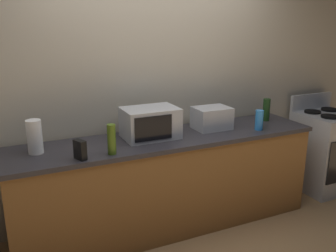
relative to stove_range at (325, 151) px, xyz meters
name	(u,v)px	position (x,y,z in m)	size (l,w,h in m)	color
ground_plane	(187,247)	(-2.00, -0.40, -0.46)	(8.00, 8.00, 0.00)	#A87F51
back_wall	(150,81)	(-2.00, 0.41, 0.89)	(6.40, 0.10, 2.70)	#B2A893
counter_run	(168,182)	(-2.00, 0.00, -0.01)	(2.84, 0.64, 0.90)	brown
stove_range	(325,151)	(0.00, 0.00, 0.00)	(0.60, 0.61, 1.08)	#B7BABF
microwave	(150,123)	(-2.15, 0.05, 0.57)	(0.48, 0.35, 0.27)	#B7BABF
toaster_oven	(212,118)	(-1.51, 0.06, 0.54)	(0.34, 0.26, 0.21)	#B7BABF
paper_towel_roll	(35,137)	(-3.12, 0.05, 0.57)	(0.12, 0.12, 0.27)	white
cordless_phone	(80,150)	(-2.83, -0.23, 0.51)	(0.05, 0.11, 0.15)	black
bottle_spray_cleaner	(259,120)	(-1.12, -0.17, 0.53)	(0.08, 0.08, 0.19)	#338CE5
bottle_olive_oil	(112,139)	(-2.58, -0.22, 0.56)	(0.07, 0.07, 0.24)	#4C6B19
bottle_wine	(266,110)	(-0.84, 0.08, 0.56)	(0.07, 0.07, 0.23)	#1E3F19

